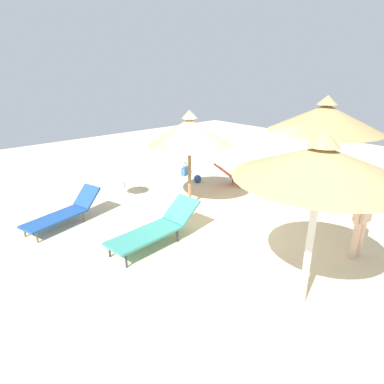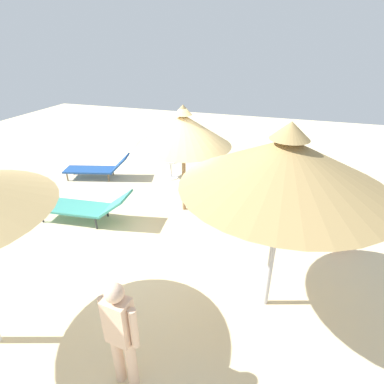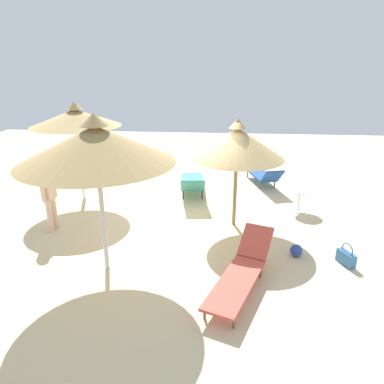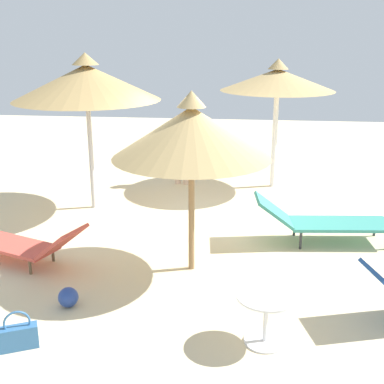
% 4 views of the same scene
% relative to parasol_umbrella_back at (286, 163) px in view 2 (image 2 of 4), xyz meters
% --- Properties ---
extents(ground, '(24.00, 24.00, 0.10)m').
position_rel_parasol_umbrella_back_xyz_m(ground, '(-1.27, -2.35, -2.48)').
color(ground, beige).
extents(parasol_umbrella_back, '(2.73, 2.73, 2.96)m').
position_rel_parasol_umbrella_back_xyz_m(parasol_umbrella_back, '(0.00, 0.00, 0.00)').
color(parasol_umbrella_back, '#B2B2B7').
rests_on(parasol_umbrella_back, ground).
extents(parasol_umbrella_center, '(2.19, 2.19, 2.59)m').
position_rel_parasol_umbrella_back_xyz_m(parasol_umbrella_center, '(-2.47, -2.22, -0.41)').
color(parasol_umbrella_center, olive).
rests_on(parasol_umbrella_center, ground).
extents(lounge_chair_near_right, '(1.35, 2.38, 0.73)m').
position_rel_parasol_umbrella_back_xyz_m(lounge_chair_near_right, '(-2.55, 0.36, -2.12)').
color(lounge_chair_near_right, '#CC4C3F').
rests_on(lounge_chair_near_right, ground).
extents(lounge_chair_far_left, '(0.88, 2.26, 0.79)m').
position_rel_parasol_umbrella_back_xyz_m(lounge_chair_far_left, '(-1.28, -4.21, -2.05)').
color(lounge_chair_far_left, teal).
rests_on(lounge_chair_far_left, ground).
extents(lounge_chair_far_right, '(1.06, 2.04, 0.75)m').
position_rel_parasol_umbrella_back_xyz_m(lounge_chair_far_right, '(-3.49, -5.32, -2.10)').
color(lounge_chair_far_right, '#1E478C').
rests_on(lounge_chair_far_right, ground).
extents(person_standing_front, '(0.26, 0.48, 1.60)m').
position_rel_parasol_umbrella_back_xyz_m(person_standing_front, '(1.79, -1.52, -1.52)').
color(person_standing_front, beige).
rests_on(person_standing_front, ground).
extents(handbag, '(0.31, 0.43, 0.46)m').
position_rel_parasol_umbrella_back_xyz_m(handbag, '(-4.63, -0.56, -2.28)').
color(handbag, '#336699').
rests_on(handbag, ground).
extents(side_table_round, '(0.67, 0.67, 0.59)m').
position_rel_parasol_umbrella_back_xyz_m(side_table_round, '(-4.22, -3.24, -2.02)').
color(side_table_round, silver).
rests_on(side_table_round, ground).
extents(beach_ball, '(0.25, 0.25, 0.25)m').
position_rel_parasol_umbrella_back_xyz_m(beach_ball, '(-3.71, -0.80, -2.30)').
color(beach_ball, navy).
rests_on(beach_ball, ground).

